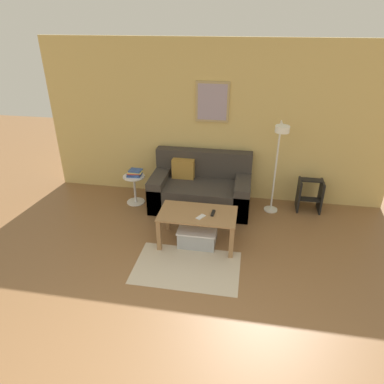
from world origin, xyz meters
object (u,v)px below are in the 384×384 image
(couch, at_px, (201,189))
(storage_bin, at_px, (198,235))
(floor_lamp, at_px, (279,152))
(book_stack, at_px, (135,173))
(remote_control, at_px, (213,213))
(cell_phone, at_px, (201,217))
(coffee_table, at_px, (198,219))
(side_table, at_px, (135,187))
(step_stool, at_px, (310,195))

(couch, bearing_deg, storage_bin, -83.51)
(floor_lamp, height_order, book_stack, floor_lamp)
(remote_control, distance_m, cell_phone, 0.19)
(floor_lamp, distance_m, remote_control, 1.35)
(coffee_table, bearing_deg, couch, 96.30)
(side_table, relative_size, step_stool, 0.94)
(side_table, height_order, cell_phone, side_table)
(couch, relative_size, step_stool, 3.06)
(remote_control, bearing_deg, storage_bin, -170.51)
(cell_phone, height_order, step_stool, step_stool)
(floor_lamp, relative_size, book_stack, 5.87)
(storage_bin, bearing_deg, side_table, 141.83)
(storage_bin, bearing_deg, couch, 96.49)
(side_table, relative_size, book_stack, 1.92)
(side_table, height_order, remote_control, remote_control)
(coffee_table, height_order, cell_phone, cell_phone)
(storage_bin, relative_size, floor_lamp, 0.35)
(couch, xyz_separation_m, coffee_table, (0.12, -1.05, 0.09))
(floor_lamp, bearing_deg, remote_control, -133.42)
(step_stool, bearing_deg, cell_phone, -140.32)
(storage_bin, relative_size, side_table, 1.08)
(couch, distance_m, book_stack, 1.11)
(storage_bin, relative_size, step_stool, 1.02)
(storage_bin, relative_size, book_stack, 2.07)
(cell_phone, bearing_deg, step_stool, 69.81)
(couch, xyz_separation_m, side_table, (-1.10, -0.09, -0.01))
(book_stack, bearing_deg, side_table, -138.73)
(couch, bearing_deg, remote_control, -72.78)
(side_table, xyz_separation_m, remote_control, (1.41, -0.93, 0.19))
(floor_lamp, bearing_deg, couch, 172.64)
(coffee_table, distance_m, step_stool, 2.02)
(side_table, distance_m, book_stack, 0.25)
(couch, relative_size, side_table, 3.24)
(couch, bearing_deg, floor_lamp, -7.36)
(coffee_table, xyz_separation_m, step_stool, (1.62, 1.20, -0.11))
(book_stack, distance_m, remote_control, 1.69)
(floor_lamp, bearing_deg, cell_phone, -134.56)
(floor_lamp, height_order, remote_control, floor_lamp)
(couch, distance_m, step_stool, 1.74)
(remote_control, relative_size, step_stool, 0.29)
(book_stack, relative_size, cell_phone, 1.81)
(cell_phone, bearing_deg, side_table, 170.50)
(couch, height_order, remote_control, couch)
(side_table, height_order, book_stack, book_stack)
(side_table, bearing_deg, coffee_table, -38.28)
(side_table, bearing_deg, couch, 4.75)
(step_stool, bearing_deg, couch, -174.82)
(step_stool, bearing_deg, remote_control, -140.15)
(storage_bin, bearing_deg, book_stack, 141.02)
(book_stack, height_order, cell_phone, book_stack)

